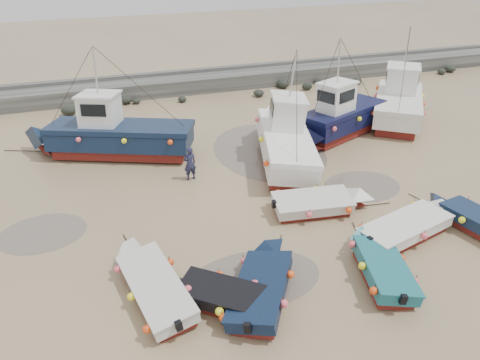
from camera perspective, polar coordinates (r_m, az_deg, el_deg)
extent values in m
plane|color=#9E865E|center=(20.12, 7.19, -8.10)|extent=(120.00, 120.00, 0.00)
cube|color=slate|center=(38.85, -6.47, 11.51)|extent=(60.00, 2.20, 1.20)
cube|color=slate|center=(39.78, -6.91, 12.99)|extent=(60.00, 0.60, 0.25)
ellipsoid|color=black|center=(37.53, 2.30, 10.56)|extent=(0.84, 0.86, 0.51)
ellipsoid|color=black|center=(39.84, 5.25, 11.62)|extent=(0.98, 1.07, 0.72)
ellipsoid|color=black|center=(41.84, 14.04, 11.63)|extent=(0.78, 0.90, 0.59)
ellipsoid|color=black|center=(47.21, 23.35, 12.03)|extent=(0.68, 0.72, 0.52)
ellipsoid|color=black|center=(44.28, 19.61, 11.68)|extent=(0.60, 0.70, 0.31)
ellipsoid|color=black|center=(36.84, -13.76, 9.49)|extent=(0.99, 0.80, 0.58)
ellipsoid|color=black|center=(41.08, 11.46, 11.48)|extent=(0.54, 0.46, 0.30)
ellipsoid|color=black|center=(40.12, 8.11, 11.39)|extent=(0.61, 0.47, 0.46)
ellipsoid|color=black|center=(48.25, 24.27, 12.28)|extent=(0.92, 0.97, 0.58)
ellipsoid|color=black|center=(36.75, -12.51, 9.37)|extent=(0.61, 0.53, 0.32)
ellipsoid|color=black|center=(41.22, 9.41, 11.79)|extent=(0.67, 0.55, 0.43)
ellipsoid|color=black|center=(35.75, -20.15, 8.01)|extent=(1.09, 0.88, 0.72)
ellipsoid|color=black|center=(36.04, -17.07, 8.42)|extent=(0.65, 0.60, 0.37)
ellipsoid|color=black|center=(39.50, 8.19, 11.25)|extent=(0.88, 0.64, 0.62)
ellipsoid|color=black|center=(36.55, -7.06, 9.74)|extent=(0.64, 0.62, 0.48)
ellipsoid|color=black|center=(39.78, 5.38, 11.36)|extent=(0.55, 0.45, 0.29)
cylinder|color=#63584E|center=(18.39, 1.72, -11.93)|extent=(5.33, 5.33, 0.01)
cylinder|color=#63584E|center=(25.19, 14.66, -0.70)|extent=(4.06, 4.06, 0.01)
cylinder|color=#63584E|center=(22.54, -22.95, -5.98)|extent=(3.81, 3.81, 0.01)
cylinder|color=#63584E|center=(28.32, 3.53, 3.64)|extent=(6.54, 6.54, 0.01)
cube|color=maroon|center=(17.73, -9.89, -13.69)|extent=(2.06, 4.17, 0.30)
cube|color=beige|center=(17.48, -9.99, -12.78)|extent=(2.35, 4.50, 0.45)
pyramid|color=beige|center=(19.10, -12.66, -7.29)|extent=(1.68, 0.99, 0.90)
cube|color=brown|center=(17.37, -10.04, -12.38)|extent=(1.91, 3.77, 0.10)
cube|color=beige|center=(17.31, -10.07, -12.15)|extent=(2.43, 4.60, 0.07)
cube|color=black|center=(15.80, -7.17, -17.14)|extent=(0.25, 0.22, 0.35)
cylinder|color=black|center=(20.43, -13.22, -7.98)|extent=(0.41, 1.97, 0.04)
sphere|color=#F24D17|center=(16.03, -11.05, -17.05)|extent=(0.30, 0.30, 0.30)
sphere|color=#F24D17|center=(17.02, -6.08, -13.33)|extent=(0.30, 0.30, 0.30)
sphere|color=#F24D17|center=(17.25, -12.93, -13.36)|extent=(0.30, 0.30, 0.30)
sphere|color=#F24D17|center=(18.24, -8.23, -10.13)|extent=(0.30, 0.30, 0.30)
sphere|color=#F24D17|center=(18.53, -14.51, -10.16)|extent=(0.30, 0.30, 0.30)
cube|color=maroon|center=(17.38, 2.84, -14.25)|extent=(3.11, 3.81, 0.30)
cube|color=#0C1A33|center=(17.12, 2.87, -13.33)|extent=(3.47, 4.17, 0.45)
pyramid|color=#0C1A33|center=(18.58, 4.27, -7.70)|extent=(1.82, 1.50, 0.90)
cube|color=brown|center=(17.01, 2.88, -12.91)|extent=(2.86, 3.47, 0.10)
cube|color=#0C1A33|center=(16.95, 2.89, -12.69)|extent=(3.57, 4.28, 0.07)
cube|color=black|center=(15.58, 1.39, -17.68)|extent=(0.28, 0.27, 0.35)
cylinder|color=black|center=(19.89, 4.64, -8.34)|extent=(1.08, 1.72, 0.04)
sphere|color=#F24D17|center=(16.12, -1.74, -16.06)|extent=(0.30, 0.30, 0.30)
sphere|color=#F24D17|center=(16.40, 5.79, -15.28)|extent=(0.30, 0.30, 0.30)
sphere|color=#F24D17|center=(17.21, -0.37, -12.57)|extent=(0.30, 0.30, 0.30)
sphere|color=#F24D17|center=(17.53, 6.55, -11.88)|extent=(0.30, 0.30, 0.30)
sphere|color=#F24D17|center=(18.35, 0.80, -9.50)|extent=(0.30, 0.30, 0.30)
cube|color=maroon|center=(18.98, 16.81, -11.34)|extent=(2.07, 3.41, 0.30)
cube|color=#185F67|center=(18.75, 16.98, -10.46)|extent=(2.36, 3.70, 0.45)
pyramid|color=#185F67|center=(20.03, 15.28, -5.79)|extent=(1.69, 1.08, 0.90)
cube|color=brown|center=(18.65, 17.05, -10.06)|extent=(1.92, 3.09, 0.10)
cube|color=#185F67|center=(18.60, 17.09, -9.84)|extent=(2.44, 3.79, 0.07)
cube|color=black|center=(17.40, 18.98, -13.65)|extent=(0.26, 0.23, 0.35)
cylinder|color=black|center=(21.23, 14.26, -6.57)|extent=(0.53, 1.95, 0.04)
sphere|color=#F24D17|center=(17.43, 15.62, -13.23)|extent=(0.30, 0.30, 0.30)
sphere|color=#F24D17|center=(18.53, 20.37, -11.23)|extent=(0.30, 0.30, 0.30)
sphere|color=#F24D17|center=(18.40, 14.34, -10.45)|extent=(0.30, 0.30, 0.30)
sphere|color=#F24D17|center=(19.49, 18.90, -8.72)|extent=(0.30, 0.30, 0.30)
sphere|color=#F24D17|center=(19.42, 13.21, -7.95)|extent=(0.30, 0.30, 0.30)
cube|color=maroon|center=(21.61, 19.35, -6.34)|extent=(4.19, 2.40, 0.30)
cube|color=silver|center=(21.41, 19.51, -5.52)|extent=(4.53, 2.71, 0.45)
pyramid|color=silver|center=(23.00, 23.57, -2.52)|extent=(1.12, 1.78, 0.90)
cube|color=brown|center=(21.32, 19.58, -5.15)|extent=(3.79, 2.22, 0.10)
cube|color=silver|center=(21.27, 19.62, -4.95)|extent=(4.64, 2.80, 0.07)
cube|color=black|center=(19.81, 15.52, -7.22)|extent=(0.23, 0.26, 0.35)
cylinder|color=black|center=(24.21, 24.47, -3.75)|extent=(1.94, 0.56, 0.04)
sphere|color=#F24D17|center=(20.68, 14.59, -5.63)|extent=(0.30, 0.30, 0.30)
sphere|color=#F24D17|center=(20.93, 21.54, -6.44)|extent=(0.30, 0.30, 0.30)
sphere|color=#F24D17|center=(23.01, 20.40, -2.84)|extent=(0.30, 0.30, 0.30)
cube|color=maroon|center=(17.14, -1.34, -14.95)|extent=(3.27, 2.96, 0.30)
cube|color=black|center=(16.89, -1.36, -14.03)|extent=(3.59, 3.27, 0.45)
pyramid|color=black|center=(17.30, -7.95, -11.12)|extent=(1.42, 1.52, 0.90)
cube|color=brown|center=(16.77, -1.36, -13.61)|extent=(2.98, 2.70, 0.10)
cube|color=black|center=(16.71, -1.37, -13.38)|extent=(3.68, 3.36, 0.07)
cube|color=black|center=(16.34, 4.80, -15.08)|extent=(0.28, 0.28, 0.35)
cylinder|color=black|center=(18.28, -10.26, -12.69)|extent=(1.58, 1.29, 0.04)
sphere|color=#F24D17|center=(15.92, 2.34, -16.80)|extent=(0.30, 0.30, 0.30)
sphere|color=#F24D17|center=(17.20, 1.88, -12.62)|extent=(0.30, 0.30, 0.30)
sphere|color=#F24D17|center=(16.27, -2.47, -15.55)|extent=(0.30, 0.30, 0.30)
sphere|color=#F24D17|center=(17.58, -2.49, -11.54)|extent=(0.30, 0.30, 0.30)
sphere|color=#F24D17|center=(16.74, -6.99, -14.27)|extent=(0.30, 0.30, 0.30)
cube|color=maroon|center=(22.37, 8.69, -3.58)|extent=(3.47, 1.78, 0.30)
cube|color=beige|center=(22.18, 8.76, -2.76)|extent=(3.74, 2.06, 0.45)
pyramid|color=beige|center=(22.71, 13.94, -1.20)|extent=(0.90, 1.72, 0.90)
cube|color=brown|center=(22.09, 8.80, -2.40)|extent=(3.14, 1.66, 0.10)
cube|color=beige|center=(22.05, 8.81, -2.20)|extent=(3.83, 2.13, 0.07)
cube|color=black|center=(21.58, 4.11, -2.89)|extent=(0.21, 0.24, 0.35)
cylinder|color=black|center=(23.55, 15.67, -2.98)|extent=(1.99, 0.28, 0.04)
sphere|color=#F24D17|center=(22.49, 4.59, -1.69)|extent=(0.30, 0.30, 0.30)
sphere|color=#F24D17|center=(21.23, 8.39, -3.96)|extent=(0.30, 0.30, 0.30)
sphere|color=#F24D17|center=(23.03, 9.14, -1.22)|extent=(0.30, 0.30, 0.30)
sphere|color=#F24D17|center=(21.88, 13.10, -3.38)|extent=(0.30, 0.30, 0.30)
cube|color=maroon|center=(23.30, 27.22, -5.39)|extent=(2.04, 3.42, 0.30)
pyramid|color=#11213A|center=(23.76, 23.60, -1.51)|extent=(1.64, 1.06, 0.90)
cylinder|color=black|center=(24.62, 21.56, -2.55)|extent=(0.53, 1.95, 0.04)
sphere|color=#F24D17|center=(22.56, 25.34, -4.60)|extent=(0.30, 0.30, 0.30)
sphere|color=#F24D17|center=(24.29, 25.96, -2.33)|extent=(0.30, 0.30, 0.30)
cube|color=maroon|center=(28.46, -14.10, 3.52)|extent=(7.88, 5.04, 0.55)
cube|color=#0F1F38|center=(28.16, -14.28, 4.90)|extent=(8.55, 5.64, 0.95)
pyramid|color=#0F1F38|center=(29.62, -22.97, 6.13)|extent=(2.38, 3.18, 1.40)
cube|color=brown|center=(27.96, -14.40, 5.86)|extent=(8.34, 5.47, 0.08)
cube|color=#0F1F38|center=(27.91, -14.44, 6.12)|extent=(8.74, 5.76, 0.30)
cube|color=white|center=(27.92, -16.85, 7.95)|extent=(2.60, 2.59, 1.70)
cube|color=white|center=(27.63, -17.12, 9.71)|extent=(2.81, 2.80, 0.12)
cube|color=black|center=(28.21, -18.89, 8.40)|extent=(0.68, 1.59, 0.68)
cylinder|color=#B7B7B2|center=(27.25, -17.53, 12.40)|extent=(0.10, 0.10, 2.60)
cylinder|color=black|center=(30.79, -24.38, 3.19)|extent=(2.80, 1.16, 0.05)
sphere|color=#ED5766|center=(25.83, -8.53, 4.15)|extent=(0.30, 0.30, 0.30)
sphere|color=#ED5766|center=(28.88, -9.83, 6.75)|extent=(0.30, 0.30, 0.30)
sphere|color=#ED5766|center=(26.48, -13.98, 4.23)|extent=(0.30, 0.30, 0.30)
sphere|color=#ED5766|center=(29.57, -14.71, 6.75)|extent=(0.30, 0.30, 0.30)
sphere|color=#ED5766|center=(27.36, -19.13, 4.27)|extent=(0.30, 0.30, 0.30)
sphere|color=#ED5766|center=(30.47, -19.33, 6.71)|extent=(0.30, 0.30, 0.30)
cube|color=maroon|center=(26.62, 5.25, 2.50)|extent=(3.93, 7.27, 0.55)
cube|color=white|center=(26.30, 5.32, 3.97)|extent=(4.44, 7.86, 0.95)
pyramid|color=white|center=(29.95, 4.34, 8.61)|extent=(2.84, 2.05, 1.40)
cube|color=brown|center=(26.08, 5.37, 4.99)|extent=(4.30, 7.67, 0.08)
cube|color=white|center=(26.03, 5.38, 5.27)|extent=(4.53, 8.03, 0.30)
cube|color=white|center=(26.60, 5.20, 8.06)|extent=(2.25, 2.40, 1.70)
cube|color=white|center=(26.29, 5.29, 9.92)|extent=(2.43, 2.59, 0.12)
cube|color=black|center=(27.46, 4.96, 9.31)|extent=(1.48, 0.45, 0.68)
cylinder|color=#B7B7B2|center=(25.89, 5.42, 12.77)|extent=(0.10, 0.10, 2.60)
cylinder|color=black|center=(31.63, 4.00, 6.45)|extent=(0.85, 2.91, 0.05)
sphere|color=#ED5766|center=(23.34, 2.87, 1.66)|extent=(0.30, 0.30, 0.30)
sphere|color=#ED5766|center=(25.05, 8.95, 3.31)|extent=(0.30, 0.30, 0.30)
sphere|color=#ED5766|center=(26.00, 2.30, 4.63)|extent=(0.30, 0.30, 0.30)
sphere|color=#ED5766|center=(27.71, 7.84, 5.95)|extent=(0.30, 0.30, 0.30)
sphere|color=#ED5766|center=(28.72, 1.82, 7.04)|extent=(0.30, 0.30, 0.30)
cube|color=maroon|center=(31.00, 12.34, 5.85)|extent=(5.99, 4.00, 0.55)
cube|color=black|center=(30.73, 12.48, 7.14)|extent=(6.50, 4.47, 0.95)
pyramid|color=black|center=(27.80, 8.08, 6.78)|extent=(2.19, 2.60, 1.40)
cube|color=brown|center=(30.55, 12.59, 8.03)|extent=(6.34, 4.33, 0.08)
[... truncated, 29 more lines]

